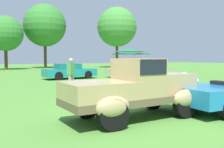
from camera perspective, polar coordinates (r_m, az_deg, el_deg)
name	(u,v)px	position (r m, az deg, el deg)	size (l,w,h in m)	color
ground_plane	(130,115)	(7.67, 4.08, -9.26)	(120.00, 120.00, 0.00)	#4C8433
feature_pickup_truck	(135,88)	(7.17, 5.32, -3.19)	(4.24, 2.01, 1.70)	brown
show_car_teal	(70,71)	(20.50, -9.60, 0.60)	(4.29, 2.06, 1.22)	teal
show_car_cream	(133,70)	(22.00, 4.75, 0.86)	(4.64, 1.89, 1.22)	beige
spectator_between_cars	(71,74)	(12.78, -9.25, 0.09)	(0.46, 0.43, 1.69)	#9E998E
canopy_tent_left_field	(131,51)	(28.13, 4.24, 5.22)	(3.11, 3.11, 2.71)	#B7B7BC
treeline_center	(5,33)	(37.93, -23.01, 8.44)	(4.85, 4.85, 7.43)	#47331E
treeline_mid_right	(45,25)	(41.57, -14.98, 10.57)	(6.64, 6.64, 10.04)	#47331E
treeline_far_right	(117,27)	(41.80, 1.13, 10.59)	(6.46, 6.46, 9.90)	#47331E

